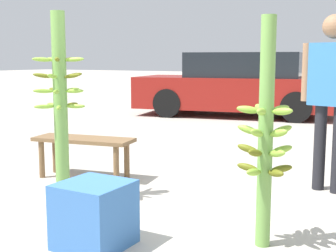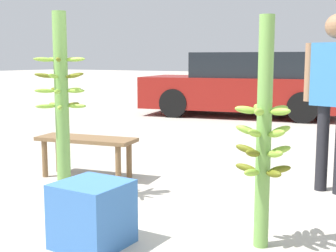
% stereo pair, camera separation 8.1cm
% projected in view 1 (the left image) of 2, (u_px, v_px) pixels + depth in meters
% --- Properties ---
extents(ground_plane, '(80.00, 80.00, 0.00)m').
position_uv_depth(ground_plane, '(119.00, 233.00, 3.49)').
color(ground_plane, '#B2AA9E').
extents(banana_stalk_left, '(0.46, 0.46, 1.70)m').
position_uv_depth(banana_stalk_left, '(60.00, 104.00, 4.15)').
color(banana_stalk_left, '#6B9E47').
rests_on(banana_stalk_left, ground_plane).
extents(banana_stalk_center, '(0.40, 0.40, 1.57)m').
position_uv_depth(banana_stalk_center, '(266.00, 136.00, 3.14)').
color(banana_stalk_center, '#6B9E47').
rests_on(banana_stalk_center, ground_plane).
extents(vendor_person, '(0.62, 0.27, 1.70)m').
position_uv_depth(vendor_person, '(332.00, 87.00, 4.44)').
color(vendor_person, black).
rests_on(vendor_person, ground_plane).
extents(market_bench, '(1.14, 0.56, 0.44)m').
position_uv_depth(market_bench, '(84.00, 145.00, 5.03)').
color(market_bench, brown).
rests_on(market_bench, ground_plane).
extents(parked_car, '(4.70, 2.64, 1.42)m').
position_uv_depth(parked_car, '(238.00, 85.00, 10.58)').
color(parked_car, maroon).
rests_on(parked_car, ground_plane).
extents(produce_crate, '(0.45, 0.45, 0.45)m').
position_uv_depth(produce_crate, '(95.00, 215.00, 3.21)').
color(produce_crate, '#386BB2').
rests_on(produce_crate, ground_plane).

